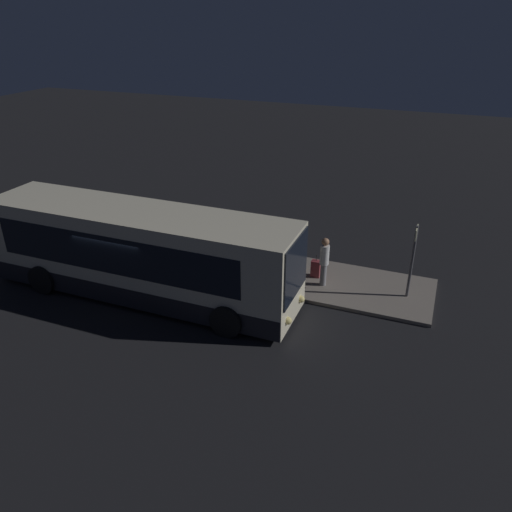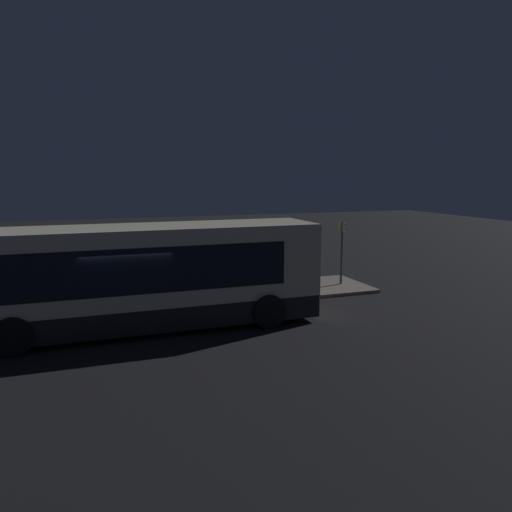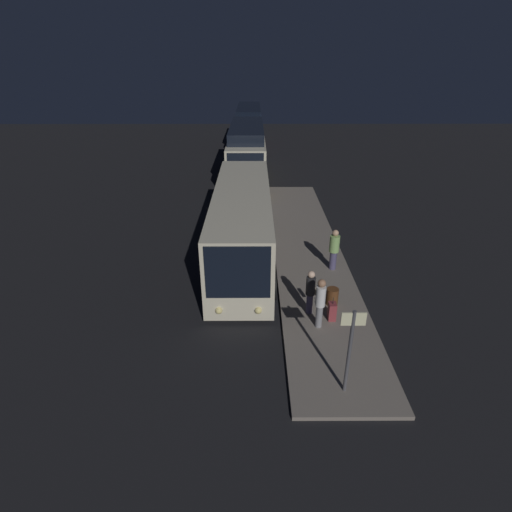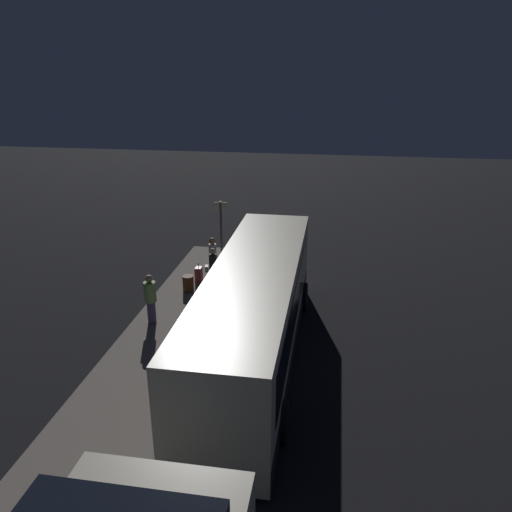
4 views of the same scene
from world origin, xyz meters
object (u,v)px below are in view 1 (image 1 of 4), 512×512
passenger_with_bags (324,259)px  sign_post (413,255)px  passenger_boarding (300,260)px  bus_lead (140,254)px  trash_bin (293,262)px  suitcase (316,269)px  passenger_waiting (231,231)px

passenger_with_bags → sign_post: size_ratio=0.70×
passenger_boarding → bus_lead: bearing=-165.9°
sign_post → trash_bin: (-4.28, 0.39, -1.27)m
bus_lead → trash_bin: bus_lead is taller
bus_lead → suitcase: bus_lead is taller
bus_lead → sign_post: size_ratio=4.22×
bus_lead → sign_post: (8.67, 3.02, 0.16)m
passenger_waiting → trash_bin: size_ratio=2.79×
passenger_boarding → trash_bin: (-0.54, 0.90, -0.60)m
bus_lead → suitcase: size_ratio=12.56×
passenger_with_bags → passenger_boarding: bearing=169.1°
passenger_boarding → passenger_waiting: bearing=144.0°
bus_lead → suitcase: 6.35m
passenger_waiting → trash_bin: passenger_waiting is taller
bus_lead → sign_post: bus_lead is taller
passenger_boarding → sign_post: bearing=-5.4°
bus_lead → passenger_waiting: bearing=67.4°
passenger_waiting → passenger_boarding: bearing=45.2°
suitcase → sign_post: bearing=-3.8°
passenger_boarding → trash_bin: bearing=107.9°
suitcase → trash_bin: suitcase is taller
bus_lead → passenger_boarding: 5.56m
passenger_with_bags → trash_bin: (-1.37, 0.69, -0.71)m
suitcase → passenger_with_bags: bearing=-51.6°
bus_lead → sign_post: 9.18m
passenger_boarding → passenger_waiting: passenger_waiting is taller
sign_post → trash_bin: 4.48m
bus_lead → passenger_with_bags: bearing=25.3°
passenger_waiting → trash_bin: 2.88m
passenger_boarding → passenger_waiting: size_ratio=0.93×
passenger_waiting → bus_lead: bearing=-44.3°
bus_lead → suitcase: (5.35, 3.24, -1.11)m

